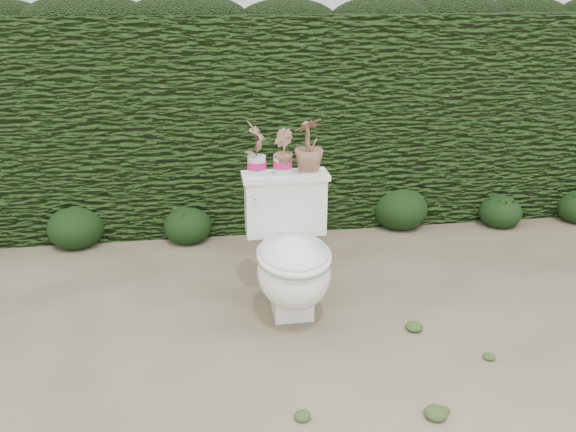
{
  "coord_description": "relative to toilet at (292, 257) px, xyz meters",
  "views": [
    {
      "loc": [
        -0.61,
        -2.87,
        1.76
      ],
      "look_at": [
        -0.19,
        0.09,
        0.55
      ],
      "focal_mm": 35.0,
      "sensor_mm": 36.0,
      "label": 1
    }
  ],
  "objects": [
    {
      "name": "potted_plant_center",
      "position": [
        -0.02,
        0.24,
        0.54
      ],
      "size": [
        0.14,
        0.16,
        0.24
      ],
      "primitive_type": "imported",
      "rotation": [
        0.0,
        0.0,
        1.85
      ],
      "color": "#306C21",
      "rests_on": "toilet"
    },
    {
      "name": "hedge",
      "position": [
        0.19,
        1.65,
        0.44
      ],
      "size": [
        8.0,
        1.0,
        1.6
      ],
      "primitive_type": "cube",
      "color": "#284416",
      "rests_on": "ground"
    },
    {
      "name": "liriope_clump_1",
      "position": [
        -1.44,
        1.16,
        -0.19
      ],
      "size": [
        0.41,
        0.41,
        0.33
      ],
      "primitive_type": "ellipsoid",
      "color": "black",
      "rests_on": "ground"
    },
    {
      "name": "liriope_clump_5",
      "position": [
        1.85,
        1.08,
        -0.22
      ],
      "size": [
        0.34,
        0.34,
        0.27
      ],
      "primitive_type": "ellipsoid",
      "color": "black",
      "rests_on": "ground"
    },
    {
      "name": "liriope_clump_3",
      "position": [
        0.15,
        1.07,
        -0.2
      ],
      "size": [
        0.38,
        0.38,
        0.3
      ],
      "primitive_type": "ellipsoid",
      "color": "black",
      "rests_on": "ground"
    },
    {
      "name": "ground",
      "position": [
        0.19,
        0.05,
        -0.36
      ],
      "size": [
        60.0,
        60.0,
        0.0
      ],
      "primitive_type": "plane",
      "color": "gray",
      "rests_on": "ground"
    },
    {
      "name": "toilet",
      "position": [
        0.0,
        0.0,
        0.0
      ],
      "size": [
        0.5,
        0.68,
        0.78
      ],
      "rotation": [
        0.0,
        0.0,
        0.01
      ],
      "color": "white",
      "rests_on": "ground"
    },
    {
      "name": "liriope_clump_4",
      "position": [
        1.04,
        1.18,
        -0.18
      ],
      "size": [
        0.43,
        0.43,
        0.35
      ],
      "primitive_type": "ellipsoid",
      "color": "black",
      "rests_on": "ground"
    },
    {
      "name": "liriope_clump_2",
      "position": [
        -0.62,
        1.12,
        -0.21
      ],
      "size": [
        0.36,
        0.36,
        0.29
      ],
      "primitive_type": "ellipsoid",
      "color": "black",
      "rests_on": "ground"
    },
    {
      "name": "potted_plant_left",
      "position": [
        -0.17,
        0.24,
        0.57
      ],
      "size": [
        0.15,
        0.18,
        0.29
      ],
      "primitive_type": "imported",
      "rotation": [
        0.0,
        0.0,
        1.26
      ],
      "color": "#306C21",
      "rests_on": "toilet"
    },
    {
      "name": "potted_plant_right",
      "position": [
        0.13,
        0.24,
        0.57
      ],
      "size": [
        0.23,
        0.23,
        0.3
      ],
      "primitive_type": "imported",
      "rotation": [
        0.0,
        0.0,
        3.68
      ],
      "color": "#306C21",
      "rests_on": "toilet"
    }
  ]
}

